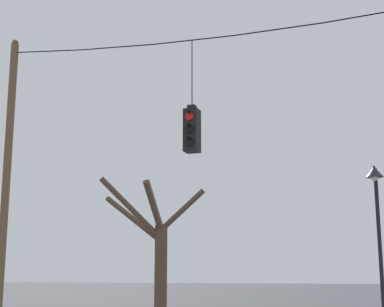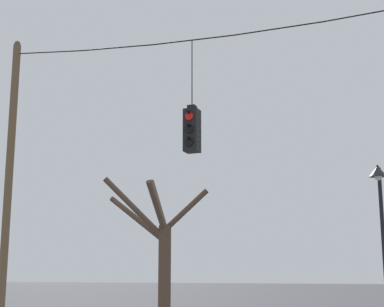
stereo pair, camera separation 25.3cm
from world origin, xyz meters
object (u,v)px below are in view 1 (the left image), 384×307
utility_pole_left (6,185)px  traffic_light_over_intersection (192,130)px  street_lamp (377,203)px  bare_tree (155,246)px

utility_pole_left → traffic_light_over_intersection: 5.31m
traffic_light_over_intersection → street_lamp: size_ratio=0.56×
traffic_light_over_intersection → bare_tree: size_ratio=0.52×
traffic_light_over_intersection → street_lamp: bearing=57.2°
traffic_light_over_intersection → street_lamp: 7.11m
traffic_light_over_intersection → bare_tree: (-3.54, 6.03, -2.41)m
utility_pole_left → bare_tree: size_ratio=1.51×
bare_tree → utility_pole_left: bearing=-105.4°
utility_pole_left → traffic_light_over_intersection: (5.20, 0.00, 1.04)m
utility_pole_left → bare_tree: 6.40m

